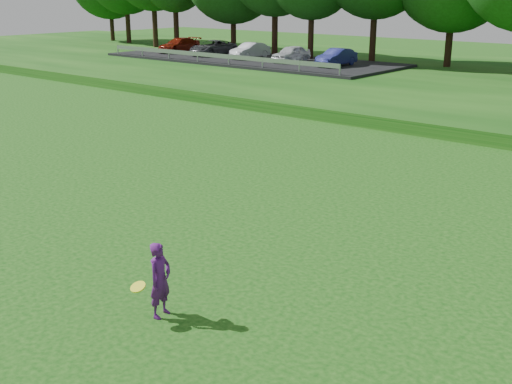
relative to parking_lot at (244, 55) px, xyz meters
The scene contains 4 objects.
ground 40.97m from the parking_lot, 53.24° to the right, with size 140.00×140.00×0.00m, color #0E430D.
walking_path 27.67m from the parking_lot, 27.60° to the right, with size 130.00×1.60×0.04m, color gray.
parking_lot is the anchor object (origin of this frame).
woman 40.18m from the parking_lot, 51.23° to the right, with size 0.50×0.87×1.48m.
Camera 1 is at (9.08, -5.76, 5.95)m, focal length 45.00 mm.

